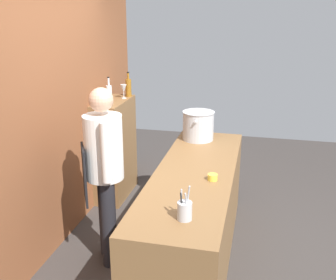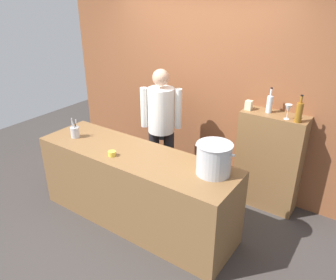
% 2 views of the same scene
% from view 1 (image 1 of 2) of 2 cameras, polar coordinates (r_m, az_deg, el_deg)
% --- Properties ---
extents(ground_plane, '(8.00, 8.00, 0.00)m').
position_cam_1_polar(ground_plane, '(4.05, 3.52, -16.28)').
color(ground_plane, '#383330').
extents(brick_back_panel, '(4.40, 0.10, 3.00)m').
position_cam_1_polar(brick_back_panel, '(3.89, -16.87, 5.74)').
color(brick_back_panel, brown).
rests_on(brick_back_panel, ground_plane).
extents(prep_counter, '(2.40, 0.70, 0.90)m').
position_cam_1_polar(prep_counter, '(3.81, 3.65, -10.71)').
color(prep_counter, brown).
rests_on(prep_counter, ground_plane).
extents(bar_cabinet, '(0.76, 0.32, 1.23)m').
position_cam_1_polar(bar_cabinet, '(5.04, -7.53, -1.29)').
color(bar_cabinet, brown).
rests_on(bar_cabinet, ground_plane).
extents(chef, '(0.48, 0.41, 1.66)m').
position_cam_1_polar(chef, '(3.62, -9.08, -3.51)').
color(chef, black).
rests_on(chef, ground_plane).
extents(stockpot_large, '(0.41, 0.35, 0.32)m').
position_cam_1_polar(stockpot_large, '(4.43, 4.32, 2.06)').
color(stockpot_large, '#B7BABF').
rests_on(stockpot_large, prep_counter).
extents(utensil_crock, '(0.10, 0.10, 0.26)m').
position_cam_1_polar(utensil_crock, '(2.81, 2.37, -9.94)').
color(utensil_crock, '#B7BABF').
rests_on(utensil_crock, prep_counter).
extents(butter_jar, '(0.08, 0.08, 0.05)m').
position_cam_1_polar(butter_jar, '(3.44, 6.35, -5.27)').
color(butter_jar, yellow).
rests_on(butter_jar, prep_counter).
extents(wine_bottle_amber, '(0.07, 0.07, 0.31)m').
position_cam_1_polar(wine_bottle_amber, '(5.06, -5.63, 7.47)').
color(wine_bottle_amber, '#8C5919').
rests_on(wine_bottle_amber, bar_cabinet).
extents(wine_bottle_clear, '(0.07, 0.07, 0.30)m').
position_cam_1_polar(wine_bottle_clear, '(4.77, -8.36, 6.60)').
color(wine_bottle_clear, silver).
rests_on(wine_bottle_clear, bar_cabinet).
extents(wine_glass_short, '(0.08, 0.08, 0.17)m').
position_cam_1_polar(wine_glass_short, '(4.95, -6.32, 7.24)').
color(wine_glass_short, silver).
rests_on(wine_glass_short, bar_cabinet).
extents(spice_tin_cream, '(0.08, 0.08, 0.11)m').
position_cam_1_polar(spice_tin_cream, '(4.56, -8.96, 5.33)').
color(spice_tin_cream, beige).
rests_on(spice_tin_cream, bar_cabinet).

